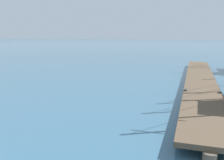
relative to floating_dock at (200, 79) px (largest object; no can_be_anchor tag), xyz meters
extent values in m
cube|color=brown|center=(0.00, 0.00, 0.01)|extent=(2.88, 21.48, 0.16)
cylinder|color=brown|center=(0.54, -10.69, -0.22)|extent=(0.36, 0.36, 0.29)
cylinder|color=brown|center=(0.27, -5.34, -0.22)|extent=(0.36, 0.36, 0.29)
cylinder|color=brown|center=(0.00, 0.00, -0.22)|extent=(0.36, 0.36, 0.29)
cylinder|color=brown|center=(-0.27, 5.35, -0.22)|extent=(0.36, 0.36, 0.29)
cylinder|color=brown|center=(-0.54, 10.70, -0.22)|extent=(0.36, 0.36, 0.29)
cube|color=#333338|center=(-0.58, -4.32, 0.13)|extent=(0.13, 0.21, 0.08)
cube|color=#333338|center=(1.01, -4.24, 0.13)|extent=(0.13, 0.21, 0.08)
camera|label=1|loc=(0.31, -16.97, 2.82)|focal=39.65mm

